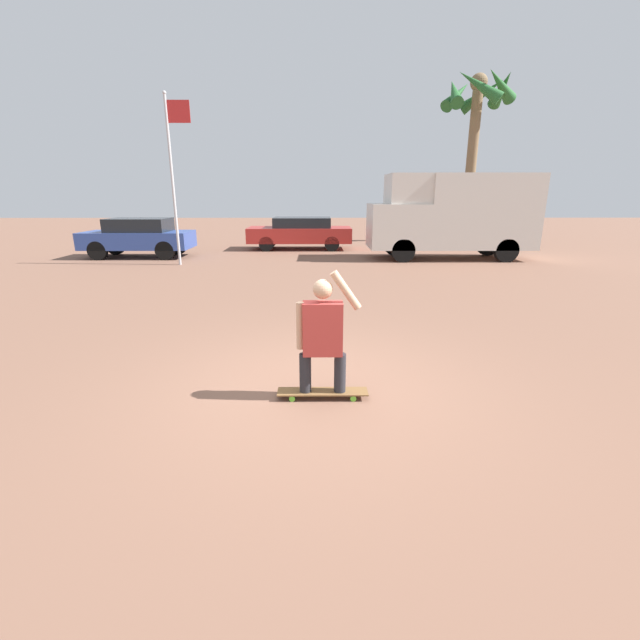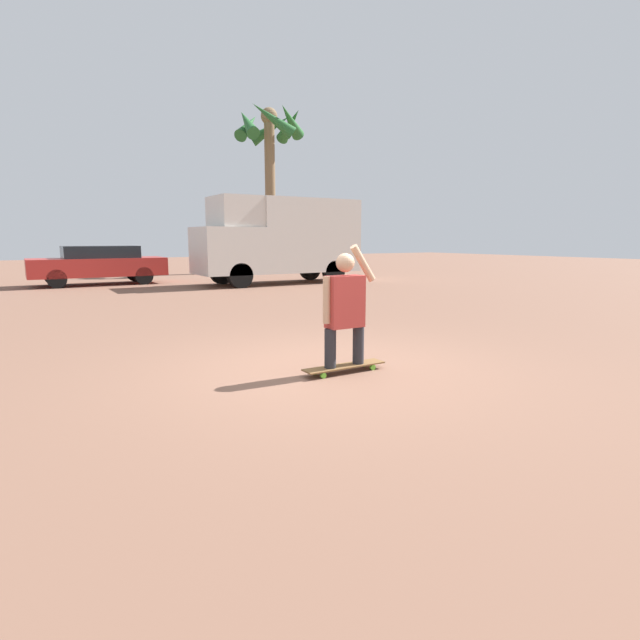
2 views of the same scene
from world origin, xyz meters
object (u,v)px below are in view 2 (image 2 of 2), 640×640
object	(u,v)px
palm_tree_near_van	(270,142)
person_skateboarder	(345,304)
camper_van	(281,238)
parked_car_red	(99,264)
skateboard	(344,367)

from	to	relation	value
palm_tree_near_van	person_skateboarder	bearing A→B (deg)	-113.29
camper_van	palm_tree_near_van	bearing A→B (deg)	67.06
person_skateboarder	parked_car_red	xyz separation A→B (m)	(-0.79, 14.46, -0.11)
person_skateboarder	camper_van	bearing A→B (deg)	66.53
skateboard	person_skateboarder	world-z (taller)	person_skateboarder
camper_van	person_skateboarder	bearing A→B (deg)	-113.47
skateboard	palm_tree_near_van	xyz separation A→B (m)	(7.58, 17.62, 6.15)
skateboard	palm_tree_near_van	world-z (taller)	palm_tree_near_van
skateboard	parked_car_red	size ratio (longest dim) A/B	0.24
skateboard	camper_van	size ratio (longest dim) A/B	0.18
skateboard	person_skateboarder	xyz separation A→B (m)	(-0.00, -0.00, 0.77)
palm_tree_near_van	camper_van	bearing A→B (deg)	-112.94
parked_car_red	palm_tree_near_van	bearing A→B (deg)	20.71
skateboard	camper_van	world-z (taller)	camper_van
skateboard	parked_car_red	distance (m)	14.50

